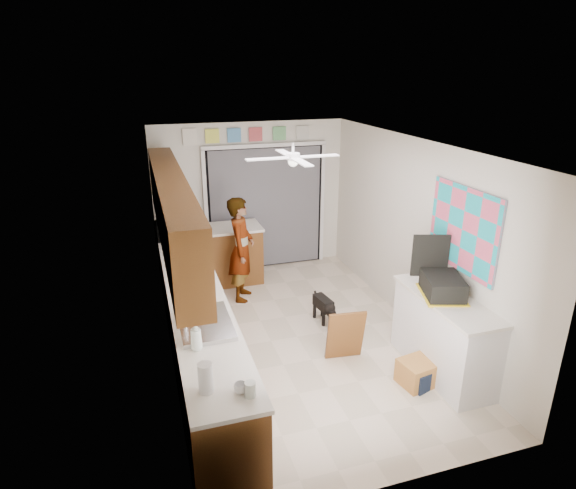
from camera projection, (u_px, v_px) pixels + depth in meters
floor at (297, 337)px, 6.31m from camera, size 5.00×5.00×0.00m
ceiling at (299, 144)px, 5.43m from camera, size 5.00×5.00×0.00m
wall_back at (251, 198)px, 8.11m from camera, size 3.20×0.00×3.20m
wall_front at (402, 359)px, 3.63m from camera, size 3.20×0.00×3.20m
wall_left at (163, 263)px, 5.42m from camera, size 0.00×5.00×5.00m
wall_right at (413, 235)px, 6.32m from camera, size 0.00×5.00×5.00m
left_base_cabinets at (195, 321)px, 5.78m from camera, size 0.60×4.80×0.90m
left_countertop at (193, 286)px, 5.62m from camera, size 0.62×4.80×0.04m
upper_cabinets at (172, 210)px, 5.45m from camera, size 0.32×4.00×0.80m
sink_basin at (205, 324)px, 4.72m from camera, size 0.50×0.76×0.06m
faucet at (185, 318)px, 4.63m from camera, size 0.03×0.03×0.22m
peninsula_base at (229, 255)px, 7.80m from camera, size 1.00×0.60×0.90m
peninsula_top at (228, 228)px, 7.63m from camera, size 1.04×0.64×0.04m
back_opening_recess at (266, 208)px, 8.22m from camera, size 2.00×0.06×2.10m
curtain_panel at (266, 209)px, 8.18m from camera, size 1.90×0.03×2.05m
door_trim_left at (206, 214)px, 7.91m from camera, size 0.06×0.04×2.10m
door_trim_right at (322, 204)px, 8.48m from camera, size 0.06×0.04×2.10m
door_trim_head at (265, 145)px, 7.82m from camera, size 2.10×0.04×0.06m
header_frame_0 at (212, 136)px, 7.55m from camera, size 0.22×0.02×0.22m
header_frame_1 at (234, 135)px, 7.64m from camera, size 0.22×0.02×0.22m
header_frame_2 at (256, 134)px, 7.74m from camera, size 0.22×0.02×0.22m
header_frame_3 at (279, 133)px, 7.85m from camera, size 0.22×0.02×0.22m
header_frame_4 at (302, 132)px, 7.97m from camera, size 0.22×0.02×0.22m
route66_sign at (190, 137)px, 7.45m from camera, size 0.22×0.02×0.26m
right_counter_base at (443, 337)px, 5.45m from camera, size 0.50×1.40×0.90m
right_counter_top at (448, 300)px, 5.29m from camera, size 0.54×1.44×0.04m
abstract_painting at (463, 229)px, 5.28m from camera, size 0.03×1.15×0.95m
ceiling_fan at (293, 157)px, 5.68m from camera, size 1.14×1.14×0.24m
microwave at (175, 227)px, 7.10m from camera, size 0.61×0.71×0.33m
soap_bottle at (196, 336)px, 4.28m from camera, size 0.11×0.11×0.28m
cup at (241, 388)px, 3.74m from camera, size 0.11×0.11×0.08m
jar_a at (250, 389)px, 3.69m from camera, size 0.09×0.09×0.12m
paper_towel_roll at (206, 378)px, 3.72m from camera, size 0.12×0.12×0.25m
suitcase at (443, 286)px, 5.31m from camera, size 0.54×0.62×0.23m
suitcase_rim at (442, 295)px, 5.35m from camera, size 0.60×0.69×0.02m
suitcase_lid at (430, 256)px, 5.48m from camera, size 0.41×0.16×0.50m
cardboard_box at (420, 372)px, 5.34m from camera, size 0.50×0.41×0.28m
navy_crate at (421, 375)px, 5.34m from camera, size 0.43×0.39×0.22m
cabinet_door_panel at (345, 335)px, 5.70m from camera, size 0.47×0.22×0.67m
man at (241, 249)px, 7.10m from camera, size 0.56×0.67×1.58m
dog at (323, 308)px, 6.64m from camera, size 0.29×0.53×0.39m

